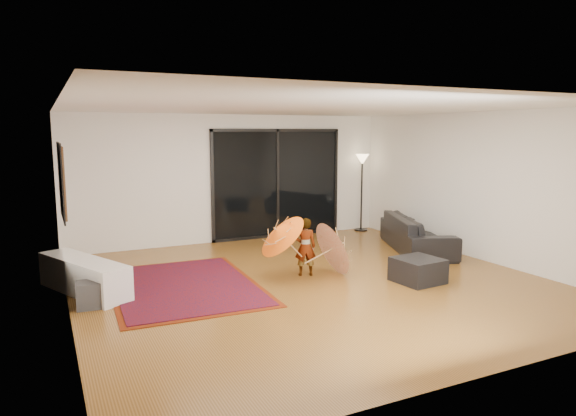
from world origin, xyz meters
TOP-DOWN VIEW (x-y plane):
  - floor at (0.00, 0.00)m, footprint 7.00×7.00m
  - ceiling at (0.00, 0.00)m, footprint 7.00×7.00m
  - wall_back at (0.00, 3.50)m, footprint 7.00×0.00m
  - wall_front at (0.00, -3.50)m, footprint 7.00×0.00m
  - wall_left at (-3.50, 0.00)m, footprint 0.00×7.00m
  - wall_right at (3.50, 0.00)m, footprint 0.00×7.00m
  - sliding_door at (1.00, 3.47)m, footprint 3.06×0.07m
  - painting at (-3.46, 1.00)m, footprint 0.04×1.28m
  - media_console at (-3.25, 0.96)m, footprint 1.17×1.85m
  - speaker at (-3.25, 0.25)m, footprint 0.33×0.33m
  - persian_rug at (-1.86, 0.64)m, footprint 2.27×3.09m
  - sofa at (2.95, 1.05)m, footprint 1.73×2.50m
  - ottoman at (1.50, -0.72)m, footprint 0.72×0.72m
  - floor_lamp at (3.10, 3.25)m, footprint 0.31×0.31m
  - child at (0.09, 0.38)m, footprint 0.40×0.33m
  - parasol_orange at (-0.46, 0.33)m, footprint 0.73×0.84m
  - parasol_white at (0.69, 0.23)m, footprint 0.52×0.92m

SIDE VIEW (x-z plane):
  - floor at x=0.00m, z-range 0.00..0.00m
  - persian_rug at x=-1.86m, z-range 0.00..0.02m
  - speaker at x=-3.25m, z-range 0.00..0.36m
  - ottoman at x=1.50m, z-range 0.00..0.38m
  - media_console at x=-3.25m, z-range 0.00..0.51m
  - sofa at x=2.95m, z-range 0.00..0.68m
  - child at x=0.09m, z-range 0.00..0.96m
  - parasol_white at x=0.69m, z-range 0.03..0.98m
  - parasol_orange at x=-0.46m, z-range 0.30..1.17m
  - sliding_door at x=1.00m, z-range 0.00..2.40m
  - wall_back at x=0.00m, z-range -2.15..4.85m
  - wall_front at x=0.00m, z-range -2.15..4.85m
  - wall_left at x=-3.50m, z-range -2.15..4.85m
  - wall_right at x=3.50m, z-range -2.15..4.85m
  - floor_lamp at x=3.10m, z-range 0.53..2.34m
  - painting at x=-3.46m, z-range 1.11..2.19m
  - ceiling at x=0.00m, z-range 2.70..2.70m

